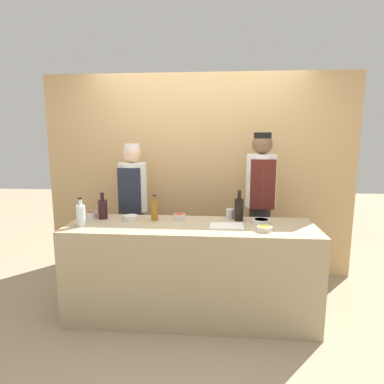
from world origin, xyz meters
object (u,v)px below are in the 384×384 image
cutting_board (227,226)px  chef_right (260,205)px  sauce_bowl_yellow (264,228)px  bottle_clear (81,215)px  sauce_bowl_brown (91,215)px  bottle_amber (154,210)px  sauce_bowl_green (130,218)px  cup_steel (230,214)px  bottle_soy (239,209)px  bottle_wine (103,209)px  sauce_bowl_red (179,216)px  chef_left (134,209)px  sauce_bowl_orange (261,221)px

cutting_board → chef_right: bearing=61.4°
sauce_bowl_yellow → bottle_clear: 1.62m
sauce_bowl_brown → bottle_amber: size_ratio=0.49×
sauce_bowl_green → chef_right: chef_right is taller
cup_steel → bottle_amber: bearing=-170.1°
cutting_board → bottle_soy: bottle_soy is taller
bottle_wine → bottle_amber: bearing=-2.0°
sauce_bowl_red → bottle_amber: size_ratio=0.44×
chef_left → bottle_amber: bearing=-56.0°
sauce_bowl_orange → bottle_soy: bottle_soy is taller
sauce_bowl_yellow → bottle_wine: size_ratio=0.50×
cutting_board → cup_steel: bearing=82.8°
sauce_bowl_yellow → sauce_bowl_red: sauce_bowl_red is taller
sauce_bowl_green → bottle_wine: bottle_wine is taller
sauce_bowl_green → bottle_clear: 0.46m
sauce_bowl_red → bottle_soy: bottle_soy is taller
sauce_bowl_yellow → bottle_amber: size_ratio=0.52×
sauce_bowl_red → cutting_board: (0.45, -0.24, -0.02)m
bottle_soy → chef_left: size_ratio=0.18×
sauce_bowl_brown → sauce_bowl_orange: bearing=-3.5°
bottle_soy → bottle_wine: (-1.32, -0.04, -0.01)m
sauce_bowl_brown → bottle_wine: size_ratio=0.47×
cutting_board → chef_right: size_ratio=0.17×
sauce_bowl_orange → cup_steel: size_ratio=1.69×
sauce_bowl_yellow → sauce_bowl_green: size_ratio=0.97×
cutting_board → bottle_clear: size_ratio=1.12×
sauce_bowl_brown → chef_right: (1.71, 0.47, 0.03)m
bottle_wine → chef_left: size_ratio=0.16×
chef_right → cup_steel: bearing=-131.6°
bottle_wine → chef_left: 0.53m
sauce_bowl_brown → sauce_bowl_orange: 1.65m
bottle_clear → sauce_bowl_brown: bearing=95.7°
cup_steel → sauce_bowl_green: bearing=-171.4°
bottle_amber → bottle_clear: bearing=-157.6°
sauce_bowl_green → chef_left: chef_left is taller
cutting_board → bottle_wine: (-1.20, 0.20, 0.09)m
bottle_clear → chef_right: chef_right is taller
bottle_soy → bottle_clear: size_ratio=1.12×
bottle_clear → cup_steel: (1.34, 0.38, -0.05)m
sauce_bowl_yellow → bottle_clear: bearing=179.2°
bottle_wine → sauce_bowl_yellow: bearing=-11.0°
sauce_bowl_brown → chef_right: 1.77m
sauce_bowl_brown → cutting_board: sauce_bowl_brown is taller
sauce_bowl_orange → cutting_board: bearing=-158.8°
sauce_bowl_brown → bottle_clear: 0.30m
sauce_bowl_yellow → bottle_wine: bottle_wine is taller
chef_right → bottle_clear: bearing=-155.6°
sauce_bowl_yellow → bottle_wine: bearing=169.0°
sauce_bowl_green → sauce_bowl_brown: bearing=172.3°
sauce_bowl_orange → cutting_board: size_ratio=0.54×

